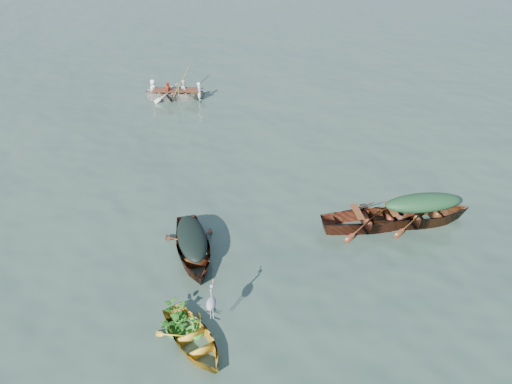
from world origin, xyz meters
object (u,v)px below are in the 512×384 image
Objects in this scene: dark_covered_boat at (194,256)px; green_tarp_boat at (419,223)px; open_wooden_boat at (372,227)px; heron at (211,308)px; yellow_dinghy at (193,345)px; rowed_boat at (177,99)px.

dark_covered_boat is 6.93m from green_tarp_boat.
heron reaches higher than open_wooden_boat.
green_tarp_boat is (5.84, 5.38, 0.00)m from yellow_dinghy.
rowed_boat is (-8.31, 8.95, 0.00)m from open_wooden_boat.
open_wooden_boat is at bearing 0.08° from dark_covered_boat.
green_tarp_boat reaches higher than dark_covered_boat.
dark_covered_boat is 4.13× the size of heron.
heron is at bearing 117.13° from green_tarp_boat.
open_wooden_boat is 12.22m from rowed_boat.
dark_covered_boat reaches higher than rowed_boat.
open_wooden_boat is at bearing 8.18° from heron.
dark_covered_boat is 11.37m from rowed_boat.
green_tarp_boat is 4.71× the size of heron.
green_tarp_boat reaches higher than rowed_boat.
open_wooden_boat reaches higher than dark_covered_boat.
open_wooden_boat is at bearing -142.58° from rowed_boat.
rowed_boat is (-3.24, 10.90, 0.00)m from dark_covered_boat.
green_tarp_boat is at bearing -89.63° from open_wooden_boat.
green_tarp_boat is (6.52, 2.35, 0.00)m from dark_covered_boat.
rowed_boat is at bearing 66.95° from heron.
open_wooden_boat reaches higher than rowed_boat.
yellow_dinghy is 6.64m from open_wooden_boat.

